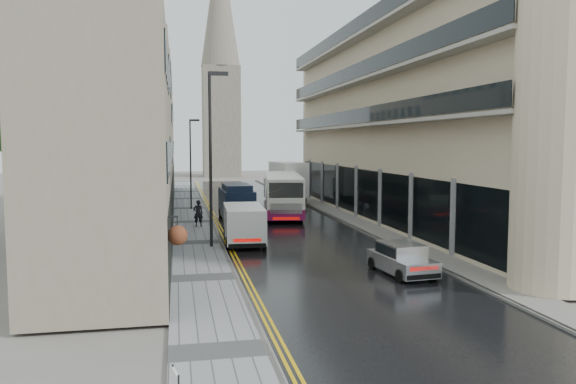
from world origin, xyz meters
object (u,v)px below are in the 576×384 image
object	(u,v)px
tree_near	(69,118)
lamp_post_far	(191,165)
silver_hatchback	(401,266)
white_lorry	(281,184)
pedestrian	(198,213)
lamp_post_near	(210,160)
white_van	(228,229)
tree_far	(105,135)
navy_van	(225,204)
cream_bus	(268,199)

from	to	relation	value
tree_near	lamp_post_far	bearing A→B (deg)	65.99
silver_hatchback	white_lorry	bearing A→B (deg)	83.22
pedestrian	tree_near	bearing A→B (deg)	29.76
lamp_post_near	lamp_post_far	size ratio (longest dim) A/B	1.24
white_van	white_lorry	bearing A→B (deg)	74.85
tree_near	tree_far	world-z (taller)	tree_near
tree_near	navy_van	xyz separation A→B (m)	(8.87, 6.57, -5.56)
pedestrian	lamp_post_far	size ratio (longest dim) A/B	0.24
white_lorry	silver_hatchback	world-z (taller)	white_lorry
white_lorry	navy_van	size ratio (longest dim) A/B	1.36
white_lorry	lamp_post_far	bearing A→B (deg)	-168.65
lamp_post_near	navy_van	bearing A→B (deg)	79.19
white_lorry	silver_hatchback	distance (m)	29.08
white_van	tree_far	bearing A→B (deg)	119.15
tree_far	white_lorry	size ratio (longest dim) A/B	1.71
tree_near	lamp_post_far	world-z (taller)	tree_near
tree_far	silver_hatchback	size ratio (longest dim) A/B	3.39
cream_bus	lamp_post_near	xyz separation A→B (m)	(-4.72, -10.17, 3.12)
tree_far	pedestrian	xyz separation A→B (m)	(6.65, -7.92, -5.23)
white_lorry	white_van	size ratio (longest dim) A/B	1.51
silver_hatchback	tree_far	bearing A→B (deg)	114.53
tree_near	tree_far	bearing A→B (deg)	88.68
pedestrian	lamp_post_near	distance (m)	8.20
silver_hatchback	tree_near	bearing A→B (deg)	136.54
silver_hatchback	navy_van	size ratio (longest dim) A/B	0.69
white_lorry	lamp_post_far	world-z (taller)	lamp_post_far
tree_near	white_lorry	size ratio (longest dim) A/B	1.91
tree_far	pedestrian	size ratio (longest dim) A/B	7.08
cream_bus	white_lorry	xyz separation A→B (m)	(2.82, 9.99, 0.34)
lamp_post_far	navy_van	bearing A→B (deg)	-66.58
navy_van	lamp_post_far	size ratio (longest dim) A/B	0.72
cream_bus	navy_van	distance (m)	3.50
navy_van	lamp_post_far	distance (m)	9.17
white_van	lamp_post_near	size ratio (longest dim) A/B	0.53
tree_far	navy_van	world-z (taller)	tree_far
pedestrian	lamp_post_far	bearing A→B (deg)	-95.25
white_lorry	lamp_post_far	size ratio (longest dim) A/B	0.98
white_lorry	white_van	world-z (taller)	white_lorry
tree_far	navy_van	xyz separation A→B (m)	(8.57, -6.43, -4.84)
cream_bus	white_van	bearing A→B (deg)	-101.25
lamp_post_near	lamp_post_far	distance (m)	17.42
white_lorry	lamp_post_near	xyz separation A→B (m)	(-7.54, -20.16, 2.77)
pedestrian	white_van	bearing A→B (deg)	92.52
tree_near	white_lorry	world-z (taller)	tree_near
tree_near	white_van	world-z (taller)	tree_near
tree_far	pedestrian	world-z (taller)	tree_far
tree_near	tree_far	xyz separation A→B (m)	(0.30, 13.00, -0.72)
cream_bus	white_van	world-z (taller)	cream_bus
pedestrian	lamp_post_far	distance (m)	10.47
tree_near	white_van	bearing A→B (deg)	-19.37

